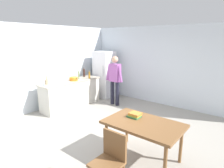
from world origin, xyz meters
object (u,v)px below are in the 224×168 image
object	(u,v)px
dining_table	(143,127)
bottle_water_clear	(44,82)
book_stack	(135,115)
bottle_vinegar_tall	(79,75)
cooking_pot	(74,79)
refrigerator	(104,74)
bottle_wine_dark	(84,73)
person	(115,77)
utensil_jar	(47,82)
chair	(110,158)
bottle_oil_amber	(89,75)

from	to	relation	value
dining_table	bottle_water_clear	bearing A→B (deg)	177.86
bottle_water_clear	book_stack	xyz separation A→B (m)	(3.19, -0.01, -0.23)
bottle_vinegar_tall	bottle_water_clear	bearing A→B (deg)	-92.26
dining_table	bottle_water_clear	xyz separation A→B (m)	(-3.45, 0.13, 0.35)
cooking_pot	bottle_vinegar_tall	xyz separation A→B (m)	(-0.06, 0.29, 0.08)
refrigerator	bottle_wine_dark	xyz separation A→B (m)	(-0.25, -0.85, 0.15)
cooking_pot	bottle_vinegar_tall	bearing A→B (deg)	102.45
cooking_pot	book_stack	distance (m)	3.25
refrigerator	person	xyz separation A→B (m)	(0.95, -0.55, 0.08)
utensil_jar	chair	bearing A→B (deg)	-19.51
refrigerator	utensil_jar	xyz separation A→B (m)	(-0.24, -2.41, 0.08)
dining_table	bottle_oil_amber	bearing A→B (deg)	151.30
bottle_wine_dark	book_stack	distance (m)	3.72
refrigerator	utensil_jar	bearing A→B (deg)	-95.73
dining_table	bottle_wine_dark	size ratio (longest dim) A/B	4.12
chair	book_stack	distance (m)	1.15
bottle_water_clear	person	bearing A→B (deg)	61.32
dining_table	bottle_wine_dark	world-z (taller)	bottle_wine_dark
person	cooking_pot	xyz separation A→B (m)	(-0.99, -0.98, -0.02)
chair	utensil_jar	xyz separation A→B (m)	(-3.54, 1.25, 0.44)
bottle_water_clear	chair	bearing A→B (deg)	-17.63
dining_table	person	bearing A→B (deg)	137.59
utensil_jar	bottle_oil_amber	size ratio (longest dim) A/B	1.14
chair	bottle_vinegar_tall	bearing A→B (deg)	142.22
refrigerator	bottle_water_clear	size ratio (longest dim) A/B	6.00
utensil_jar	bottle_water_clear	xyz separation A→B (m)	(0.09, -0.16, 0.05)
cooking_pot	bottle_oil_amber	world-z (taller)	bottle_oil_amber
refrigerator	bottle_vinegar_tall	world-z (taller)	refrigerator
refrigerator	bottle_oil_amber	size ratio (longest dim) A/B	6.43
person	bottle_vinegar_tall	world-z (taller)	person
bottle_vinegar_tall	bottle_oil_amber	world-z (taller)	bottle_vinegar_tall
dining_table	utensil_jar	world-z (taller)	utensil_jar
dining_table	bottle_water_clear	world-z (taller)	bottle_water_clear
refrigerator	bottle_vinegar_tall	xyz separation A→B (m)	(-0.10, -1.24, 0.14)
dining_table	book_stack	world-z (taller)	book_stack
refrigerator	cooking_pot	bearing A→B (deg)	-91.40
person	utensil_jar	size ratio (longest dim) A/B	5.31
cooking_pot	bottle_oil_amber	size ratio (longest dim) A/B	1.43
dining_table	cooking_pot	bearing A→B (deg)	160.72
person	chair	world-z (taller)	person
cooking_pot	bottle_vinegar_tall	size ratio (longest dim) A/B	1.25
bottle_vinegar_tall	person	bearing A→B (deg)	33.27
book_stack	bottle_vinegar_tall	bearing A→B (deg)	156.90
dining_table	bottle_wine_dark	bearing A→B (deg)	152.53
bottle_water_clear	bottle_wine_dark	size ratio (longest dim) A/B	0.88
bottle_vinegar_tall	bottle_wine_dark	bearing A→B (deg)	111.21
bottle_oil_amber	dining_table	bearing A→B (deg)	-28.70
person	cooking_pot	size ratio (longest dim) A/B	4.25
bottle_oil_amber	bottle_wine_dark	xyz separation A→B (m)	(-0.39, 0.12, 0.03)
dining_table	book_stack	bearing A→B (deg)	155.80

